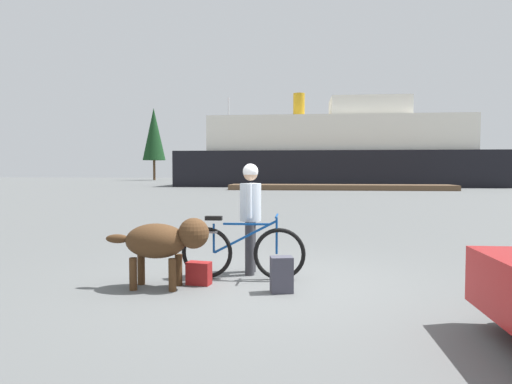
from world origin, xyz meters
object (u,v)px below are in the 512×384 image
(person_cyclist, at_px, (251,208))
(handbag_pannier, at_px, (199,273))
(dog, at_px, (164,241))
(sailboat_moored, at_px, (229,179))
(bicycle, at_px, (242,251))
(backpack, at_px, (282,274))
(ferry_boat, at_px, (337,153))

(person_cyclist, bearing_deg, handbag_pannier, -130.42)
(handbag_pannier, bearing_deg, dog, -152.02)
(handbag_pannier, bearing_deg, sailboat_moored, 98.58)
(bicycle, xyz_separation_m, sailboat_moored, (-7.06, 42.79, 0.11))
(sailboat_moored, bearing_deg, person_cyclist, -80.45)
(dog, xyz_separation_m, backpack, (1.55, -0.06, -0.40))
(person_cyclist, bearing_deg, sailboat_moored, 99.55)
(person_cyclist, height_order, handbag_pannier, person_cyclist)
(dog, relative_size, sailboat_moored, 0.15)
(person_cyclist, distance_m, backpack, 1.36)
(bicycle, height_order, dog, dog)
(bicycle, distance_m, person_cyclist, 0.70)
(dog, relative_size, backpack, 3.05)
(bicycle, height_order, sailboat_moored, sailboat_moored)
(bicycle, bearing_deg, backpack, -47.60)
(bicycle, distance_m, dog, 1.15)
(bicycle, height_order, backpack, bicycle)
(person_cyclist, distance_m, sailboat_moored, 43.03)
(ferry_boat, bearing_deg, person_cyclist, -96.42)
(backpack, relative_size, sailboat_moored, 0.05)
(bicycle, distance_m, sailboat_moored, 43.37)
(bicycle, xyz_separation_m, person_cyclist, (0.08, 0.36, 0.59))
(bicycle, bearing_deg, handbag_pannier, -145.72)
(handbag_pannier, bearing_deg, person_cyclist, 49.58)
(backpack, distance_m, ferry_boat, 38.64)
(handbag_pannier, xyz_separation_m, ferry_boat, (4.83, 38.07, 2.97))
(backpack, height_order, handbag_pannier, backpack)
(handbag_pannier, distance_m, sailboat_moored, 43.65)
(dog, bearing_deg, backpack, -2.20)
(sailboat_moored, bearing_deg, bicycle, -80.64)
(dog, xyz_separation_m, ferry_boat, (5.24, 38.29, 2.50))
(backpack, bearing_deg, bicycle, 132.40)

